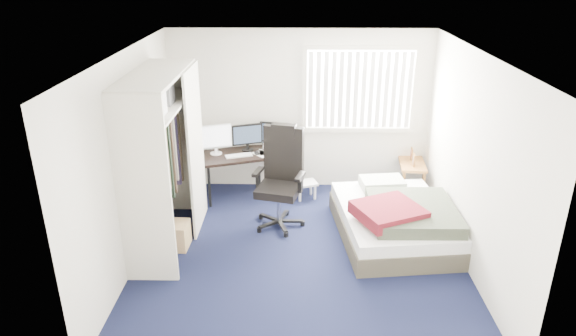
% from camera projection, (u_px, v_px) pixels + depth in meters
% --- Properties ---
extents(ground, '(4.20, 4.20, 0.00)m').
position_uv_depth(ground, '(300.00, 253.00, 6.48)').
color(ground, black).
rests_on(ground, ground).
extents(room_shell, '(4.20, 4.20, 4.20)m').
position_uv_depth(room_shell, '(301.00, 140.00, 5.90)').
color(room_shell, silver).
rests_on(room_shell, ground).
extents(window_assembly, '(1.72, 0.09, 1.32)m').
position_uv_depth(window_assembly, '(360.00, 90.00, 7.74)').
color(window_assembly, white).
rests_on(window_assembly, ground).
extents(closet, '(0.64, 1.84, 2.22)m').
position_uv_depth(closet, '(163.00, 144.00, 6.23)').
color(closet, beige).
rests_on(closet, ground).
extents(desk, '(1.53, 1.07, 1.15)m').
position_uv_depth(desk, '(246.00, 150.00, 7.84)').
color(desk, black).
rests_on(desk, ground).
extents(office_chair, '(0.80, 0.80, 1.40)m').
position_uv_depth(office_chair, '(281.00, 188.00, 7.02)').
color(office_chair, black).
rests_on(office_chair, ground).
extents(footstool, '(0.40, 0.35, 0.27)m').
position_uv_depth(footstool, '(306.00, 186.00, 7.87)').
color(footstool, white).
rests_on(footstool, ground).
extents(nightstand, '(0.44, 0.78, 0.70)m').
position_uv_depth(nightstand, '(412.00, 165.00, 7.99)').
color(nightstand, brown).
rests_on(nightstand, ground).
extents(bed, '(1.61, 2.02, 0.62)m').
position_uv_depth(bed, '(396.00, 219.00, 6.74)').
color(bed, '#433D30').
rests_on(bed, ground).
extents(pine_box, '(0.46, 0.36, 0.33)m').
position_uv_depth(pine_box, '(171.00, 235.00, 6.56)').
color(pine_box, tan).
rests_on(pine_box, ground).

